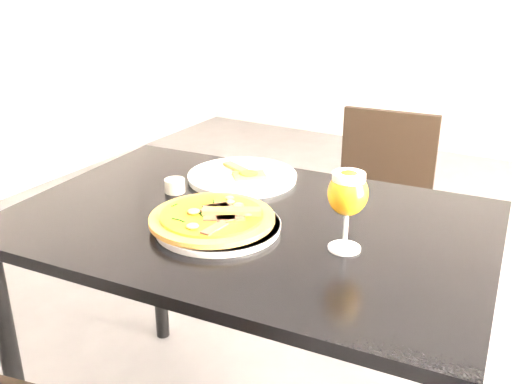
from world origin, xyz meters
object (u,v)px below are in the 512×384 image
Objects in this scene: chair_far at (377,212)px; beer_glass at (348,194)px; dining_table at (248,249)px; pizza at (213,217)px.

beer_glass is (0.20, -0.88, 0.43)m from chair_far.
dining_table is 1.52× the size of chair_far.
dining_table is at bearing 172.32° from beer_glass.
beer_glass is (0.32, 0.05, 0.11)m from pizza.
pizza is at bearing -170.78° from beer_glass.
dining_table is at bearing 63.49° from pizza.
chair_far reaches higher than pizza.
dining_table is at bearing -100.81° from chair_far.
beer_glass reaches higher than pizza.
beer_glass is at bearing -82.81° from chair_far.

